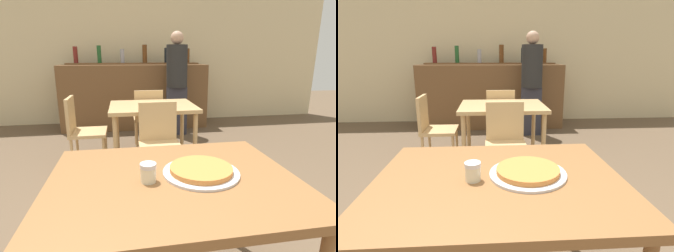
% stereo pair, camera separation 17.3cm
% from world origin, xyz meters
% --- Properties ---
extents(wall_back, '(8.00, 0.05, 2.80)m').
position_xyz_m(wall_back, '(0.00, 4.24, 1.40)').
color(wall_back, beige).
rests_on(wall_back, ground_plane).
extents(dining_table_near, '(1.15, 0.90, 0.75)m').
position_xyz_m(dining_table_near, '(0.00, 0.00, 0.67)').
color(dining_table_near, brown).
rests_on(dining_table_near, ground_plane).
extents(dining_table_far, '(0.98, 0.78, 0.75)m').
position_xyz_m(dining_table_far, '(0.12, 1.89, 0.66)').
color(dining_table_far, tan).
rests_on(dining_table_far, ground_plane).
extents(bar_counter, '(2.60, 0.56, 1.15)m').
position_xyz_m(bar_counter, '(0.00, 3.74, 0.57)').
color(bar_counter, brown).
rests_on(bar_counter, ground_plane).
extents(bar_back_shelf, '(2.39, 0.24, 0.35)m').
position_xyz_m(bar_back_shelf, '(-0.01, 3.88, 1.22)').
color(bar_back_shelf, brown).
rests_on(bar_back_shelf, bar_counter).
extents(chair_far_side_front, '(0.40, 0.40, 0.86)m').
position_xyz_m(chair_far_side_front, '(0.12, 1.33, 0.50)').
color(chair_far_side_front, tan).
rests_on(chair_far_side_front, ground_plane).
extents(chair_far_side_back, '(0.40, 0.40, 0.86)m').
position_xyz_m(chair_far_side_back, '(0.12, 2.46, 0.50)').
color(chair_far_side_back, tan).
rests_on(chair_far_side_back, ground_plane).
extents(chair_far_side_left, '(0.40, 0.40, 0.86)m').
position_xyz_m(chair_far_side_left, '(-0.70, 1.89, 0.50)').
color(chair_far_side_left, tan).
rests_on(chair_far_side_left, ground_plane).
extents(pizza_tray, '(0.37, 0.37, 0.04)m').
position_xyz_m(pizza_tray, '(0.14, 0.01, 0.76)').
color(pizza_tray, silver).
rests_on(pizza_tray, dining_table_near).
extents(cheese_shaker, '(0.07, 0.07, 0.09)m').
position_xyz_m(cheese_shaker, '(-0.12, -0.03, 0.79)').
color(cheese_shaker, beige).
rests_on(cheese_shaker, dining_table_near).
extents(person_standing, '(0.34, 0.34, 1.68)m').
position_xyz_m(person_standing, '(0.66, 3.16, 0.91)').
color(person_standing, '#2D2D38').
rests_on(person_standing, ground_plane).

